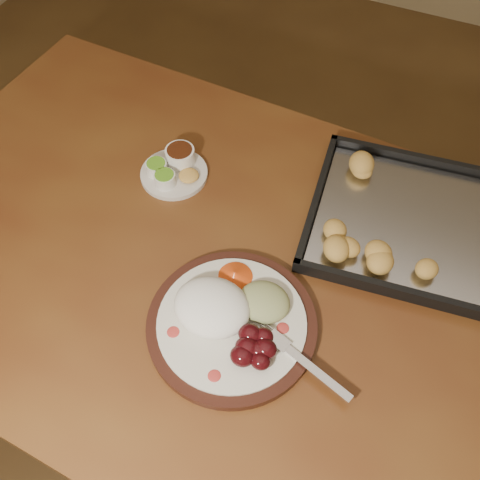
% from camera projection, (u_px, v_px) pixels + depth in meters
% --- Properties ---
extents(ground, '(4.00, 4.00, 0.00)m').
position_uv_depth(ground, '(262.00, 318.00, 1.79)').
color(ground, brown).
rests_on(ground, ground).
extents(dining_table, '(1.55, 0.98, 0.75)m').
position_uv_depth(dining_table, '(236.00, 291.00, 1.10)').
color(dining_table, brown).
rests_on(dining_table, ground).
extents(dinner_plate, '(0.38, 0.30, 0.07)m').
position_uv_depth(dinner_plate, '(231.00, 318.00, 0.93)').
color(dinner_plate, black).
rests_on(dinner_plate, dining_table).
extents(condiment_saucer, '(0.14, 0.14, 0.05)m').
position_uv_depth(condiment_saucer, '(174.00, 168.00, 1.14)').
color(condiment_saucer, beige).
rests_on(condiment_saucer, dining_table).
extents(baking_tray, '(0.52, 0.41, 0.05)m').
position_uv_depth(baking_tray, '(432.00, 226.00, 1.05)').
color(baking_tray, black).
rests_on(baking_tray, dining_table).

